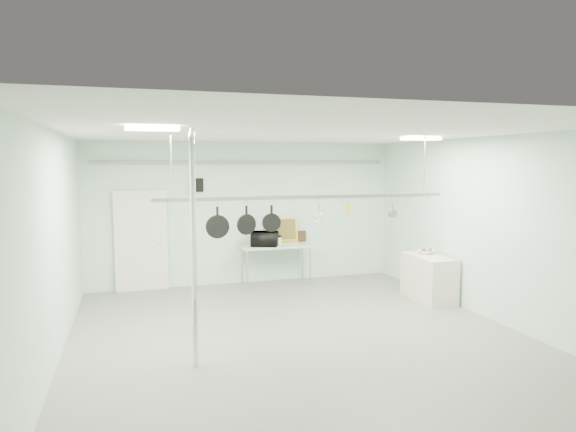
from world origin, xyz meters
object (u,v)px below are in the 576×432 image
object	(u,v)px
chrome_pole	(194,249)
coffee_canister	(279,241)
side_cabinet	(429,278)
prep_table	(276,248)
pot_rack	(307,195)
fruit_bowl	(426,252)
microwave	(265,239)
skillet_left	(217,223)
skillet_right	(272,218)
skillet_mid	(246,220)

from	to	relation	value
chrome_pole	coffee_canister	size ratio (longest dim) A/B	18.06
side_cabinet	chrome_pole	bearing A→B (deg)	-157.59
chrome_pole	prep_table	distance (m)	4.85
prep_table	pot_rack	size ratio (longest dim) A/B	0.33
pot_rack	coffee_canister	bearing A→B (deg)	82.04
coffee_canister	fruit_bowl	bearing A→B (deg)	-36.71
pot_rack	prep_table	bearing A→B (deg)	83.09
chrome_pole	prep_table	xyz separation A→B (m)	(2.30, 4.20, -0.77)
microwave	skillet_left	bearing A→B (deg)	86.72
prep_table	skillet_right	world-z (taller)	skillet_right
skillet_right	skillet_mid	bearing A→B (deg)	-162.81
fruit_bowl	skillet_left	distance (m)	4.74
pot_rack	microwave	distance (m)	3.40
skillet_left	skillet_mid	size ratio (longest dim) A/B	1.09
coffee_canister	microwave	bearing A→B (deg)	-172.74
fruit_bowl	pot_rack	bearing A→B (deg)	-156.35
skillet_left	skillet_mid	xyz separation A→B (m)	(0.45, 0.00, 0.02)
chrome_pole	skillet_right	distance (m)	1.62
coffee_canister	pot_rack	bearing A→B (deg)	-97.96
skillet_left	skillet_right	world-z (taller)	same
chrome_pole	skillet_left	size ratio (longest dim) A/B	6.53
prep_table	skillet_left	world-z (taller)	skillet_left
skillet_left	skillet_right	distance (m)	0.85
coffee_canister	skillet_mid	world-z (taller)	skillet_mid
side_cabinet	skillet_mid	world-z (taller)	skillet_mid
microwave	fruit_bowl	distance (m)	3.46
pot_rack	skillet_left	xyz separation A→B (m)	(-1.44, 0.00, -0.39)
coffee_canister	chrome_pole	bearing A→B (deg)	-119.62
side_cabinet	coffee_canister	world-z (taller)	coffee_canister
side_cabinet	fruit_bowl	world-z (taller)	fruit_bowl
fruit_bowl	chrome_pole	bearing A→B (deg)	-155.69
coffee_canister	skillet_right	bearing A→B (deg)	-107.85
side_cabinet	skillet_mid	size ratio (longest dim) A/B	2.66
microwave	skillet_mid	size ratio (longest dim) A/B	1.28
microwave	skillet_mid	distance (m)	3.47
side_cabinet	microwave	bearing A→B (deg)	143.49
side_cabinet	prep_table	bearing A→B (deg)	139.21
coffee_canister	fruit_bowl	world-z (taller)	coffee_canister
side_cabinet	skillet_right	size ratio (longest dim) A/B	3.00
side_cabinet	skillet_mid	xyz separation A→B (m)	(-3.94, -1.10, 1.41)
coffee_canister	fruit_bowl	xyz separation A→B (m)	(2.57, -1.91, -0.05)
prep_table	side_cabinet	xyz separation A→B (m)	(2.55, -2.20, -0.38)
chrome_pole	pot_rack	bearing A→B (deg)	25.35
fruit_bowl	prep_table	bearing A→B (deg)	142.97
fruit_bowl	skillet_left	world-z (taller)	skillet_left
microwave	coffee_canister	world-z (taller)	microwave
skillet_mid	prep_table	bearing A→B (deg)	55.03
side_cabinet	skillet_right	bearing A→B (deg)	-162.74
pot_rack	coffee_canister	distance (m)	3.50
pot_rack	fruit_bowl	bearing A→B (deg)	23.65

